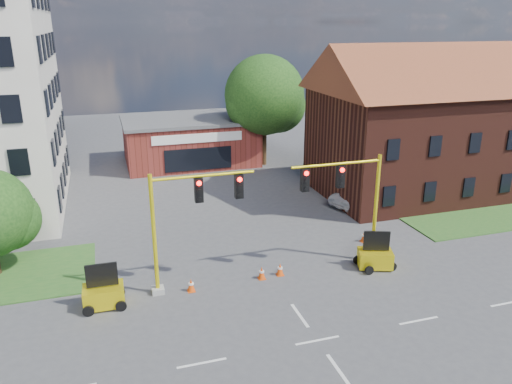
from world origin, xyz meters
TOP-DOWN VIEW (x-y plane):
  - ground at (0.00, 0.00)m, footprint 120.00×120.00m
  - grass_verge_ne at (18.00, 9.00)m, footprint 14.00×4.00m
  - brick_shop at (0.00, 29.98)m, footprint 12.40×8.40m
  - townhouse_row at (18.00, 16.00)m, footprint 21.00×11.00m
  - tree_large at (6.87, 27.08)m, footprint 7.63×7.27m
  - signal_mast_west at (-4.36, 6.00)m, footprint 5.30×0.60m
  - signal_mast_east at (4.36, 6.00)m, footprint 5.30×0.60m
  - trailer_west at (-8.57, 5.52)m, footprint 1.89×1.28m
  - trailer_east at (5.73, 5.20)m, footprint 2.11×1.75m
  - cone_a at (-0.61, 5.84)m, footprint 0.40×0.40m
  - cone_b at (-4.39, 5.67)m, footprint 0.40×0.40m
  - cone_c at (0.45, 5.93)m, footprint 0.40×0.40m
  - cone_d at (6.85, 8.43)m, footprint 0.40×0.40m
  - pickup_white at (9.74, 14.39)m, footprint 5.32×3.88m

SIDE VIEW (x-z plane):
  - ground at x=0.00m, z-range 0.00..0.00m
  - grass_verge_ne at x=18.00m, z-range 0.00..0.08m
  - cone_a at x=-0.61m, z-range -0.01..0.69m
  - cone_b at x=-4.39m, z-range -0.01..0.69m
  - cone_c at x=0.45m, z-range -0.01..0.69m
  - cone_d at x=6.85m, z-range -0.01..0.69m
  - trailer_east at x=5.73m, z-range -0.39..1.68m
  - trailer_west at x=-8.57m, z-range -0.40..1.73m
  - pickup_white at x=9.74m, z-range 0.00..1.34m
  - brick_shop at x=0.00m, z-range 0.01..4.31m
  - signal_mast_west at x=-4.36m, z-range 0.82..7.02m
  - signal_mast_east at x=4.36m, z-range 0.82..7.02m
  - townhouse_row at x=18.00m, z-range 0.18..11.68m
  - tree_large at x=6.87m, z-range 1.18..11.36m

